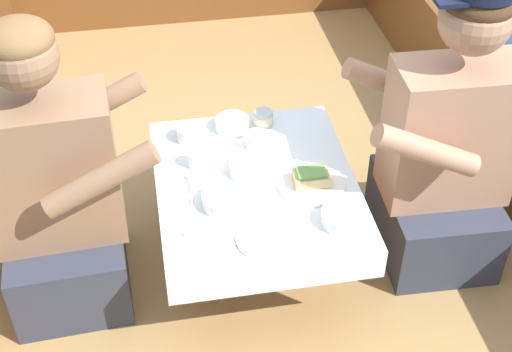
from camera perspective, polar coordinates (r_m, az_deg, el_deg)
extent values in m
plane|color=navy|center=(2.82, -0.21, -10.82)|extent=(60.00, 60.00, 0.00)
cube|color=#A87F4C|center=(2.69, -0.22, -8.46)|extent=(2.02, 3.63, 0.35)
cylinder|color=#B2B2B7|center=(2.40, 0.00, -3.95)|extent=(0.07, 0.07, 0.35)
cube|color=#A87F4C|center=(2.28, 0.00, -0.64)|extent=(0.60, 0.72, 0.02)
cube|color=white|center=(2.27, 0.00, -0.43)|extent=(0.63, 0.75, 0.00)
cube|color=white|center=(2.04, 1.85, -8.22)|extent=(0.63, 0.00, 0.10)
cube|color=white|center=(2.59, -1.44, 3.94)|extent=(0.63, 0.00, 0.10)
cube|color=#333847|center=(2.43, -14.67, -6.28)|extent=(0.38, 0.46, 0.26)
cube|color=#936B4C|center=(2.19, -16.23, 0.47)|extent=(0.41, 0.24, 0.48)
sphere|color=#936B4C|center=(1.98, -18.27, 9.21)|extent=(0.20, 0.20, 0.20)
ellipsoid|color=brown|center=(1.96, -18.54, 10.33)|extent=(0.19, 0.19, 0.11)
cylinder|color=#936B4C|center=(2.28, -12.81, 5.40)|extent=(0.34, 0.09, 0.21)
cylinder|color=#936B4C|center=(1.99, -12.30, -0.28)|extent=(0.34, 0.09, 0.21)
cube|color=#333847|center=(2.56, 13.96, -3.28)|extent=(0.38, 0.45, 0.26)
cube|color=tan|center=(2.33, 15.35, 3.37)|extent=(0.41, 0.24, 0.48)
sphere|color=tan|center=(2.13, 17.19, 11.94)|extent=(0.21, 0.21, 0.21)
ellipsoid|color=#472D19|center=(2.11, 17.44, 13.08)|extent=(0.20, 0.20, 0.12)
cylinder|color=tan|center=(2.10, 13.48, 1.99)|extent=(0.34, 0.08, 0.21)
cylinder|color=tan|center=(2.38, 10.78, 7.27)|extent=(0.34, 0.08, 0.21)
cylinder|color=white|center=(2.26, 4.40, -0.62)|extent=(0.22, 0.22, 0.01)
cylinder|color=white|center=(2.07, 0.71, -5.05)|extent=(0.17, 0.17, 0.01)
cube|color=tan|center=(2.24, 4.43, -0.17)|extent=(0.11, 0.07, 0.04)
cube|color=#669347|center=(2.23, 4.46, 0.30)|extent=(0.09, 0.06, 0.01)
cylinder|color=white|center=(2.48, -1.92, 4.19)|extent=(0.12, 0.12, 0.04)
cylinder|color=beige|center=(2.48, -1.93, 4.38)|extent=(0.10, 0.10, 0.02)
cylinder|color=white|center=(2.17, -2.58, -1.91)|extent=(0.14, 0.14, 0.04)
cylinder|color=beige|center=(2.17, -2.59, -1.71)|extent=(0.11, 0.11, 0.02)
cylinder|color=white|center=(2.29, -0.61, 0.64)|extent=(0.12, 0.12, 0.04)
cylinder|color=beige|center=(2.28, -0.62, 0.84)|extent=(0.10, 0.10, 0.02)
cylinder|color=white|center=(2.13, 7.04, -3.30)|extent=(0.14, 0.14, 0.04)
cylinder|color=beige|center=(2.12, 7.06, -3.10)|extent=(0.11, 0.11, 0.02)
cylinder|color=white|center=(2.44, -5.42, 3.39)|extent=(0.08, 0.08, 0.05)
torus|color=white|center=(2.44, -4.26, 3.57)|extent=(0.04, 0.01, 0.04)
cylinder|color=#3D2314|center=(2.43, -5.44, 3.69)|extent=(0.07, 0.07, 0.01)
cylinder|color=white|center=(2.39, 0.00, 2.88)|extent=(0.07, 0.07, 0.05)
torus|color=white|center=(2.40, 1.05, 3.05)|extent=(0.04, 0.01, 0.04)
cylinder|color=#3D2314|center=(2.38, 0.00, 3.20)|extent=(0.06, 0.06, 0.01)
cylinder|color=white|center=(2.32, -4.75, 1.39)|extent=(0.06, 0.06, 0.06)
torus|color=white|center=(2.32, -3.77, 1.55)|extent=(0.04, 0.01, 0.04)
cylinder|color=#3D2314|center=(2.31, -4.77, 1.72)|extent=(0.05, 0.05, 0.01)
cylinder|color=silver|center=(2.50, 0.60, 4.65)|extent=(0.06, 0.06, 0.05)
cylinder|color=beige|center=(2.50, 0.60, 4.65)|extent=(0.07, 0.07, 0.03)
cube|color=silver|center=(2.24, -5.22, -1.19)|extent=(0.02, 0.17, 0.00)
ellipsoid|color=silver|center=(2.29, -5.32, -0.02)|extent=(0.04, 0.02, 0.01)
cube|color=silver|center=(2.08, -3.63, -5.01)|extent=(0.16, 0.09, 0.00)
ellipsoid|color=silver|center=(2.10, -5.43, -4.56)|extent=(0.04, 0.02, 0.01)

